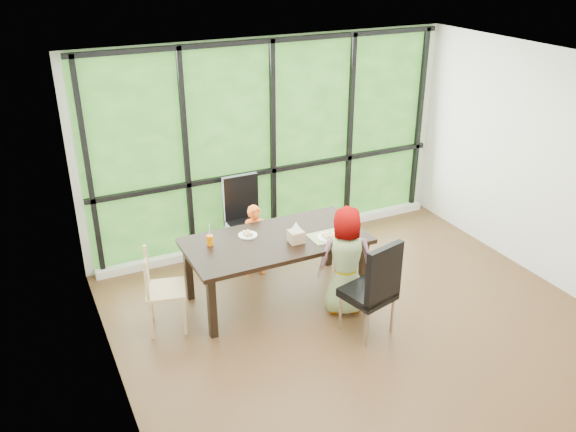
# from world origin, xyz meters

# --- Properties ---
(ground) EXTENTS (5.00, 5.00, 0.00)m
(ground) POSITION_xyz_m (0.00, 0.00, 0.00)
(ground) COLOR black
(ground) RESTS_ON ground
(back_wall) EXTENTS (5.00, 0.00, 5.00)m
(back_wall) POSITION_xyz_m (0.00, 2.25, 1.35)
(back_wall) COLOR silver
(back_wall) RESTS_ON ground
(foliage_backdrop) EXTENTS (4.80, 0.02, 2.65)m
(foliage_backdrop) POSITION_xyz_m (0.00, 2.23, 1.35)
(foliage_backdrop) COLOR #234F19
(foliage_backdrop) RESTS_ON back_wall
(window_mullions) EXTENTS (4.80, 0.06, 2.65)m
(window_mullions) POSITION_xyz_m (0.00, 2.19, 1.35)
(window_mullions) COLOR black
(window_mullions) RESTS_ON back_wall
(window_sill) EXTENTS (4.80, 0.12, 0.10)m
(window_sill) POSITION_xyz_m (0.00, 2.15, 0.05)
(window_sill) COLOR silver
(window_sill) RESTS_ON ground
(dining_table) EXTENTS (2.06, 1.12, 0.75)m
(dining_table) POSITION_xyz_m (-0.59, 0.83, 0.38)
(dining_table) COLOR black
(dining_table) RESTS_ON ground
(chair_window_leather) EXTENTS (0.46, 0.46, 1.08)m
(chair_window_leather) POSITION_xyz_m (-0.54, 1.82, 0.54)
(chair_window_leather) COLOR black
(chair_window_leather) RESTS_ON ground
(chair_interior_leather) EXTENTS (0.56, 0.56, 1.08)m
(chair_interior_leather) POSITION_xyz_m (-0.02, -0.17, 0.54)
(chair_interior_leather) COLOR black
(chair_interior_leather) RESTS_ON ground
(chair_end_beech) EXTENTS (0.49, 0.50, 0.90)m
(chair_end_beech) POSITION_xyz_m (-1.87, 0.81, 0.45)
(chair_end_beech) COLOR tan
(chair_end_beech) RESTS_ON ground
(child_toddler) EXTENTS (0.37, 0.29, 0.90)m
(child_toddler) POSITION_xyz_m (-0.59, 1.43, 0.45)
(child_toddler) COLOR orange
(child_toddler) RESTS_ON ground
(child_older) EXTENTS (0.71, 0.59, 1.24)m
(child_older) POSITION_xyz_m (0.00, 0.27, 0.62)
(child_older) COLOR gray
(child_older) RESTS_ON ground
(placemat) EXTENTS (0.40, 0.30, 0.01)m
(placemat) POSITION_xyz_m (-0.05, 0.63, 0.75)
(placemat) COLOR tan
(placemat) RESTS_ON dining_table
(plate_far) EXTENTS (0.21, 0.21, 0.01)m
(plate_far) POSITION_xyz_m (-0.84, 1.04, 0.76)
(plate_far) COLOR white
(plate_far) RESTS_ON dining_table
(plate_near) EXTENTS (0.25, 0.25, 0.02)m
(plate_near) POSITION_xyz_m (-0.05, 0.60, 0.76)
(plate_near) COLOR white
(plate_near) RESTS_ON dining_table
(orange_cup) EXTENTS (0.07, 0.07, 0.11)m
(orange_cup) POSITION_xyz_m (-1.29, 1.01, 0.81)
(orange_cup) COLOR orange
(orange_cup) RESTS_ON dining_table
(green_cup) EXTENTS (0.07, 0.07, 0.11)m
(green_cup) POSITION_xyz_m (0.20, 0.53, 0.81)
(green_cup) COLOR #5AB033
(green_cup) RESTS_ON dining_table
(white_mug) EXTENTS (0.08, 0.08, 0.08)m
(white_mug) POSITION_xyz_m (0.31, 0.87, 0.79)
(white_mug) COLOR white
(white_mug) RESTS_ON dining_table
(tissue_box) EXTENTS (0.15, 0.15, 0.13)m
(tissue_box) POSITION_xyz_m (-0.42, 0.67, 0.82)
(tissue_box) COLOR tan
(tissue_box) RESTS_ON dining_table
(crepe_rolls_far) EXTENTS (0.10, 0.12, 0.04)m
(crepe_rolls_far) POSITION_xyz_m (-0.84, 1.04, 0.78)
(crepe_rolls_far) COLOR tan
(crepe_rolls_far) RESTS_ON plate_far
(crepe_rolls_near) EXTENTS (0.15, 0.12, 0.04)m
(crepe_rolls_near) POSITION_xyz_m (-0.05, 0.60, 0.78)
(crepe_rolls_near) COLOR tan
(crepe_rolls_near) RESTS_ON plate_near
(straw_white) EXTENTS (0.01, 0.04, 0.20)m
(straw_white) POSITION_xyz_m (-1.29, 1.01, 0.90)
(straw_white) COLOR white
(straw_white) RESTS_ON orange_cup
(straw_pink) EXTENTS (0.01, 0.04, 0.20)m
(straw_pink) POSITION_xyz_m (0.20, 0.53, 0.90)
(straw_pink) COLOR pink
(straw_pink) RESTS_ON green_cup
(tissue) EXTENTS (0.12, 0.12, 0.11)m
(tissue) POSITION_xyz_m (-0.42, 0.67, 0.94)
(tissue) COLOR white
(tissue) RESTS_ON tissue_box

